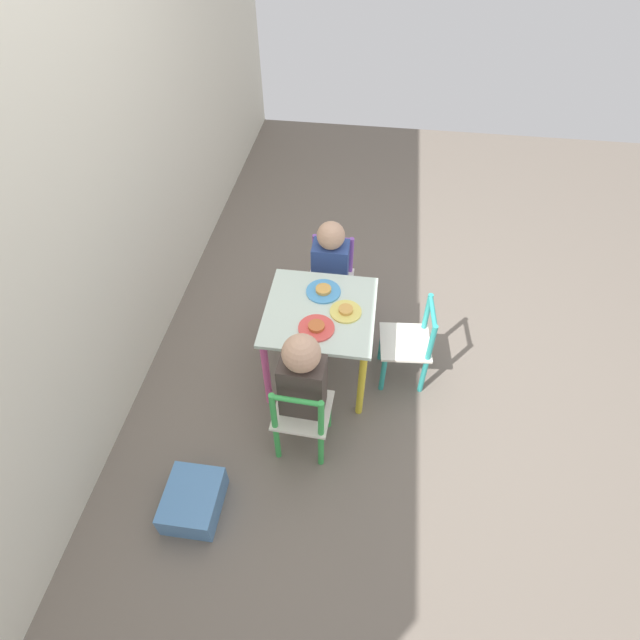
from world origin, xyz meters
TOP-DOWN VIEW (x-y plane):
  - ground_plane at (0.00, 0.00)m, footprint 6.00×6.00m
  - house_wall at (0.00, 0.99)m, footprint 6.00×0.06m
  - kids_table at (0.00, 0.00)m, footprint 0.54×0.54m
  - chair_green at (-0.47, 0.02)m, footprint 0.27×0.27m
  - chair_purple at (0.47, 0.00)m, footprint 0.26×0.26m
  - chair_teal at (0.04, -0.47)m, footprint 0.28×0.28m
  - child_left at (-0.41, 0.02)m, footprint 0.22×0.21m
  - child_right at (0.41, 0.00)m, footprint 0.21×0.20m
  - plate_left at (-0.13, 0.00)m, footprint 0.17×0.17m
  - plate_right at (0.13, 0.00)m, footprint 0.18×0.18m
  - plate_front at (-0.00, -0.13)m, footprint 0.16×0.16m
  - storage_bin at (-0.85, 0.46)m, footprint 0.29×0.24m

SIDE VIEW (x-z plane):
  - ground_plane at x=0.00m, z-range 0.00..0.00m
  - storage_bin at x=-0.85m, z-range 0.00..0.14m
  - chair_green at x=-0.47m, z-range 0.00..0.52m
  - chair_purple at x=0.47m, z-range 0.00..0.52m
  - chair_teal at x=0.04m, z-range 0.00..0.52m
  - kids_table at x=0.00m, z-range 0.16..0.66m
  - child_right at x=0.41m, z-range 0.07..0.77m
  - child_left at x=-0.41m, z-range 0.08..0.83m
  - plate_left at x=-0.13m, z-range 0.49..0.52m
  - plate_right at x=0.13m, z-range 0.49..0.52m
  - plate_front at x=0.00m, z-range 0.49..0.52m
  - house_wall at x=0.00m, z-range 0.00..2.60m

